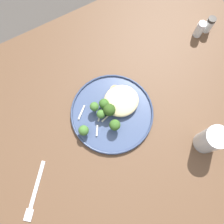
# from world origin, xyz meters

# --- Properties ---
(ground) EXTENTS (6.00, 6.00, 0.00)m
(ground) POSITION_xyz_m (0.00, 0.00, 0.00)
(ground) COLOR #47423D
(wooden_dining_table) EXTENTS (1.40, 1.00, 0.74)m
(wooden_dining_table) POSITION_xyz_m (0.00, 0.00, 0.66)
(wooden_dining_table) COLOR brown
(wooden_dining_table) RESTS_ON ground
(dinner_plate) EXTENTS (0.29, 0.29, 0.02)m
(dinner_plate) POSITION_xyz_m (0.06, 0.04, 0.75)
(dinner_plate) COLOR #38476B
(dinner_plate) RESTS_ON wooden_dining_table
(noodle_bed) EXTENTS (0.12, 0.12, 0.04)m
(noodle_bed) POSITION_xyz_m (0.11, 0.06, 0.77)
(noodle_bed) COLOR beige
(noodle_bed) RESTS_ON dinner_plate
(seared_scallop_rear_pale) EXTENTS (0.04, 0.04, 0.01)m
(seared_scallop_rear_pale) POSITION_xyz_m (0.08, 0.04, 0.76)
(seared_scallop_rear_pale) COLOR beige
(seared_scallop_rear_pale) RESTS_ON dinner_plate
(seared_scallop_front_small) EXTENTS (0.03, 0.03, 0.02)m
(seared_scallop_front_small) POSITION_xyz_m (0.13, 0.07, 0.76)
(seared_scallop_front_small) COLOR #DBB77A
(seared_scallop_front_small) RESTS_ON dinner_plate
(seared_scallop_center_golden) EXTENTS (0.03, 0.03, 0.01)m
(seared_scallop_center_golden) POSITION_xyz_m (0.10, 0.06, 0.76)
(seared_scallop_center_golden) COLOR beige
(seared_scallop_center_golden) RESTS_ON dinner_plate
(seared_scallop_left_edge) EXTENTS (0.03, 0.03, 0.02)m
(seared_scallop_left_edge) POSITION_xyz_m (0.11, 0.09, 0.76)
(seared_scallop_left_edge) COLOR #E5C689
(seared_scallop_left_edge) RESTS_ON dinner_plate
(seared_scallop_tiny_bay) EXTENTS (0.03, 0.03, 0.01)m
(seared_scallop_tiny_bay) POSITION_xyz_m (0.11, 0.11, 0.76)
(seared_scallop_tiny_bay) COLOR #DBB77A
(seared_scallop_tiny_bay) RESTS_ON dinner_plate
(seared_scallop_half_hidden) EXTENTS (0.03, 0.03, 0.01)m
(seared_scallop_half_hidden) POSITION_xyz_m (0.11, 0.04, 0.76)
(seared_scallop_half_hidden) COLOR #E5C689
(seared_scallop_half_hidden) RESTS_ON dinner_plate
(seared_scallop_on_noodles) EXTENTS (0.03, 0.03, 0.01)m
(seared_scallop_on_noodles) POSITION_xyz_m (0.08, 0.08, 0.76)
(seared_scallop_on_noodles) COLOR #E5C689
(seared_scallop_on_noodles) RESTS_ON dinner_plate
(broccoli_floret_center_pile) EXTENTS (0.03, 0.03, 0.04)m
(broccoli_floret_center_pile) POSITION_xyz_m (0.02, 0.05, 0.78)
(broccoli_floret_center_pile) COLOR #89A356
(broccoli_floret_center_pile) RESTS_ON dinner_plate
(broccoli_floret_split_head) EXTENTS (0.03, 0.03, 0.05)m
(broccoli_floret_split_head) POSITION_xyz_m (-0.06, 0.03, 0.78)
(broccoli_floret_split_head) COLOR #89A356
(broccoli_floret_split_head) RESTS_ON dinner_plate
(broccoli_floret_rear_charred) EXTENTS (0.03, 0.03, 0.05)m
(broccoli_floret_rear_charred) POSITION_xyz_m (0.01, 0.08, 0.78)
(broccoli_floret_rear_charred) COLOR #7A994C
(broccoli_floret_rear_charred) RESTS_ON dinner_plate
(broccoli_floret_right_tilted) EXTENTS (0.04, 0.04, 0.06)m
(broccoli_floret_right_tilted) POSITION_xyz_m (0.04, -0.01, 0.79)
(broccoli_floret_right_tilted) COLOR #7A994C
(broccoli_floret_right_tilted) RESTS_ON dinner_plate
(broccoli_floret_beside_noodles) EXTENTS (0.04, 0.04, 0.06)m
(broccoli_floret_beside_noodles) POSITION_xyz_m (0.05, 0.04, 0.79)
(broccoli_floret_beside_noodles) COLOR #89A356
(broccoli_floret_beside_noodles) RESTS_ON dinner_plate
(broccoli_floret_left_leaning) EXTENTS (0.03, 0.03, 0.05)m
(broccoli_floret_left_leaning) POSITION_xyz_m (0.05, 0.07, 0.78)
(broccoli_floret_left_leaning) COLOR #89A356
(broccoli_floret_left_leaning) RESTS_ON dinner_plate
(onion_sliver_pale_crescent) EXTENTS (0.02, 0.04, 0.00)m
(onion_sliver_pale_crescent) POSITION_xyz_m (-0.02, 0.01, 0.75)
(onion_sliver_pale_crescent) COLOR silver
(onion_sliver_pale_crescent) RESTS_ON dinner_plate
(onion_sliver_curled_piece) EXTENTS (0.04, 0.04, 0.00)m
(onion_sliver_curled_piece) POSITION_xyz_m (-0.03, 0.09, 0.75)
(onion_sliver_curled_piece) COLOR silver
(onion_sliver_curled_piece) RESTS_ON dinner_plate
(onion_sliver_long_sliver) EXTENTS (0.04, 0.01, 0.00)m
(onion_sliver_long_sliver) POSITION_xyz_m (0.03, 0.03, 0.75)
(onion_sliver_long_sliver) COLOR silver
(onion_sliver_long_sliver) RESTS_ON dinner_plate
(onion_sliver_short_strip) EXTENTS (0.03, 0.04, 0.00)m
(onion_sliver_short_strip) POSITION_xyz_m (0.02, 0.05, 0.75)
(onion_sliver_short_strip) COLOR silver
(onion_sliver_short_strip) RESTS_ON dinner_plate
(water_glass) EXTENTS (0.07, 0.07, 0.12)m
(water_glass) POSITION_xyz_m (0.28, -0.20, 0.79)
(water_glass) COLOR silver
(water_glass) RESTS_ON wooden_dining_table
(dinner_fork) EXTENTS (0.13, 0.15, 0.00)m
(dinner_fork) POSITION_xyz_m (-0.28, -0.07, 0.74)
(dinner_fork) COLOR silver
(dinner_fork) RESTS_ON wooden_dining_table
(salt_shaker) EXTENTS (0.03, 0.03, 0.07)m
(salt_shaker) POSITION_xyz_m (0.51, 0.16, 0.77)
(salt_shaker) COLOR white
(salt_shaker) RESTS_ON wooden_dining_table
(pepper_shaker) EXTENTS (0.03, 0.03, 0.07)m
(pepper_shaker) POSITION_xyz_m (0.55, 0.16, 0.77)
(pepper_shaker) COLOR white
(pepper_shaker) RESTS_ON wooden_dining_table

